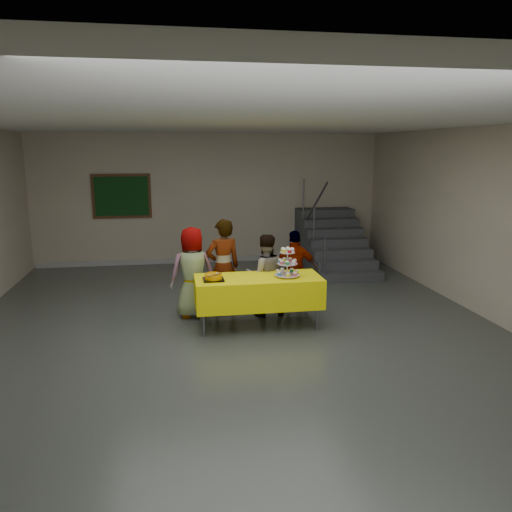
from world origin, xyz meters
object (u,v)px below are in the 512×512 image
at_px(bear_cake, 213,276).
at_px(noticeboard, 122,196).
at_px(cupcake_stand, 287,265).
at_px(staircase, 331,245).
at_px(schoolchild_b, 223,267).
at_px(schoolchild_a, 193,272).
at_px(schoolchild_c, 265,275).
at_px(schoolchild_d, 295,270).
at_px(bake_table, 258,291).

xyz_separation_m(bear_cake, noticeboard, (-1.68, 4.59, 0.77)).
height_order(cupcake_stand, staircase, staircase).
xyz_separation_m(cupcake_stand, schoolchild_b, (-0.88, 0.75, -0.18)).
bearing_deg(schoolchild_a, schoolchild_c, 165.86).
bearing_deg(cupcake_stand, schoolchild_d, 67.77).
xyz_separation_m(cupcake_stand, schoolchild_c, (-0.23, 0.55, -0.29)).
bearing_deg(staircase, schoolchild_c, -123.77).
bearing_deg(staircase, schoolchild_d, -118.08).
relative_size(schoolchild_a, schoolchild_d, 1.09).
height_order(bake_table, schoolchild_d, schoolchild_d).
distance_m(schoolchild_d, staircase, 3.37).
relative_size(bake_table, schoolchild_b, 1.21).
xyz_separation_m(schoolchild_b, noticeboard, (-1.90, 3.82, 0.82)).
bearing_deg(bake_table, schoolchild_b, 122.60).
bearing_deg(schoolchild_c, bear_cake, 32.77).
relative_size(schoolchild_c, schoolchild_d, 0.99).
height_order(schoolchild_b, schoolchild_d, schoolchild_b).
distance_m(bake_table, staircase, 4.37).
bearing_deg(schoolchild_a, bear_cake, 103.65).
bearing_deg(bear_cake, schoolchild_c, 33.23).
height_order(schoolchild_b, schoolchild_c, schoolchild_b).
bearing_deg(schoolchild_d, cupcake_stand, 70.83).
height_order(bake_table, staircase, staircase).
distance_m(bear_cake, schoolchild_d, 1.63).
xyz_separation_m(schoolchild_d, noticeboard, (-3.10, 3.80, 0.93)).
bearing_deg(schoolchild_a, cupcake_stand, 146.18).
bearing_deg(schoolchild_b, noticeboard, -77.31).
relative_size(bear_cake, schoolchild_c, 0.27).
xyz_separation_m(cupcake_stand, noticeboard, (-2.78, 4.57, 0.65)).
distance_m(schoolchild_b, schoolchild_d, 1.20).
distance_m(bear_cake, schoolchild_b, 0.80).
distance_m(bake_table, schoolchild_d, 1.05).
height_order(schoolchild_c, schoolchild_d, schoolchild_d).
bearing_deg(noticeboard, schoolchild_a, -70.13).
bearing_deg(bear_cake, cupcake_stand, 1.16).
relative_size(bear_cake, schoolchild_d, 0.27).
bearing_deg(schoolchild_d, bake_table, 47.36).
distance_m(schoolchild_d, noticeboard, 4.99).
bearing_deg(noticeboard, bake_table, -62.58).
bearing_deg(noticeboard, staircase, -10.13).
distance_m(bake_table, noticeboard, 5.21).
height_order(bear_cake, schoolchild_d, schoolchild_d).
distance_m(bear_cake, noticeboard, 4.95).
distance_m(cupcake_stand, bear_cake, 1.11).
distance_m(bear_cake, schoolchild_a, 0.76).
bearing_deg(schoolchild_c, noticeboard, -58.09).
height_order(cupcake_stand, noticeboard, noticeboard).
height_order(schoolchild_b, staircase, staircase).
relative_size(staircase, noticeboard, 1.85).
height_order(bear_cake, schoolchild_a, schoolchild_a).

